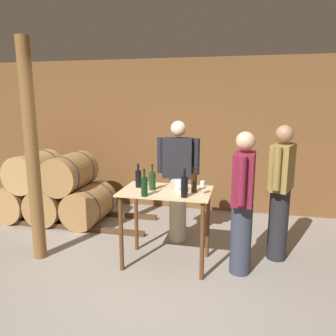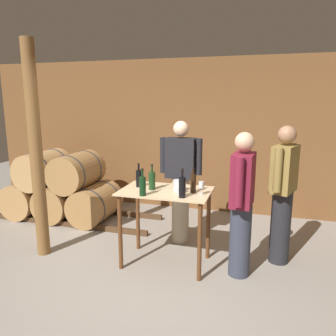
{
  "view_description": "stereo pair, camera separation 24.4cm",
  "coord_description": "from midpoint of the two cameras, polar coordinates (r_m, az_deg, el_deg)",
  "views": [
    {
      "loc": [
        0.87,
        -3.14,
        1.98
      ],
      "look_at": [
        0.01,
        0.6,
        1.19
      ],
      "focal_mm": 35.0,
      "sensor_mm": 36.0,
      "label": 1
    },
    {
      "loc": [
        1.1,
        -3.08,
        1.98
      ],
      "look_at": [
        0.01,
        0.6,
        1.19
      ],
      "focal_mm": 35.0,
      "sensor_mm": 36.0,
      "label": 2
    }
  ],
  "objects": [
    {
      "name": "ground_plane",
      "position": [
        3.82,
        -0.97,
        -19.55
      ],
      "size": [
        14.0,
        14.0,
        0.0
      ],
      "primitive_type": "plane",
      "color": "gray"
    },
    {
      "name": "back_wall",
      "position": [
        5.9,
        6.81,
        5.5
      ],
      "size": [
        8.4,
        0.05,
        2.7
      ],
      "color": "brown",
      "rests_on": "ground_plane"
    },
    {
      "name": "barrel_rack",
      "position": [
        5.82,
        -16.96,
        -3.49
      ],
      "size": [
        3.36,
        0.88,
        1.15
      ],
      "color": "#4C331E",
      "rests_on": "ground_plane"
    },
    {
      "name": "tasting_table",
      "position": [
        3.94,
        1.37,
        -6.58
      ],
      "size": [
        1.07,
        0.68,
        0.94
      ],
      "color": "#D1B284",
      "rests_on": "ground_plane"
    },
    {
      "name": "wooden_post",
      "position": [
        4.33,
        -20.53,
        2.58
      ],
      "size": [
        0.16,
        0.16,
        2.7
      ],
      "color": "brown",
      "rests_on": "ground_plane"
    },
    {
      "name": "wine_bottle_far_left",
      "position": [
        4.02,
        -3.38,
        -1.72
      ],
      "size": [
        0.07,
        0.07,
        0.3
      ],
      "color": "black",
      "rests_on": "tasting_table"
    },
    {
      "name": "wine_bottle_left",
      "position": [
        3.65,
        -2.54,
        -3.09
      ],
      "size": [
        0.07,
        0.07,
        0.31
      ],
      "color": "black",
      "rests_on": "tasting_table"
    },
    {
      "name": "wine_bottle_center",
      "position": [
        3.89,
        -1.02,
        -2.14
      ],
      "size": [
        0.08,
        0.08,
        0.31
      ],
      "color": "#193819",
      "rests_on": "tasting_table"
    },
    {
      "name": "wine_bottle_right",
      "position": [
        3.58,
        4.45,
        -3.27
      ],
      "size": [
        0.08,
        0.08,
        0.33
      ],
      "color": "black",
      "rests_on": "tasting_table"
    },
    {
      "name": "wine_bottle_far_right",
      "position": [
        3.78,
        6.25,
        -2.56
      ],
      "size": [
        0.07,
        0.07,
        0.29
      ],
      "color": "black",
      "rests_on": "tasting_table"
    },
    {
      "name": "wine_glass_near_left",
      "position": [
        3.72,
        3.86,
        -3.1
      ],
      "size": [
        0.06,
        0.06,
        0.14
      ],
      "color": "silver",
      "rests_on": "tasting_table"
    },
    {
      "name": "wine_glass_near_center",
      "position": [
        3.7,
        7.71,
        -3.0
      ],
      "size": [
        0.06,
        0.06,
        0.16
      ],
      "color": "silver",
      "rests_on": "tasting_table"
    },
    {
      "name": "ice_bucket",
      "position": [
        3.84,
        3.68,
        -3.1
      ],
      "size": [
        0.12,
        0.12,
        0.13
      ],
      "color": "silver",
      "rests_on": "tasting_table"
    },
    {
      "name": "person_host",
      "position": [
        4.53,
        3.75,
        -2.04
      ],
      "size": [
        0.59,
        0.24,
        1.71
      ],
      "color": "#B7AD93",
      "rests_on": "ground_plane"
    },
    {
      "name": "person_visitor_with_scarf",
      "position": [
        4.21,
        20.96,
        -4.0
      ],
      "size": [
        0.34,
        0.56,
        1.7
      ],
      "color": "#232328",
      "rests_on": "ground_plane"
    },
    {
      "name": "person_visitor_bearded",
      "position": [
        3.76,
        14.55,
        -5.82
      ],
      "size": [
        0.25,
        0.59,
        1.65
      ],
      "color": "#333847",
      "rests_on": "ground_plane"
    }
  ]
}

